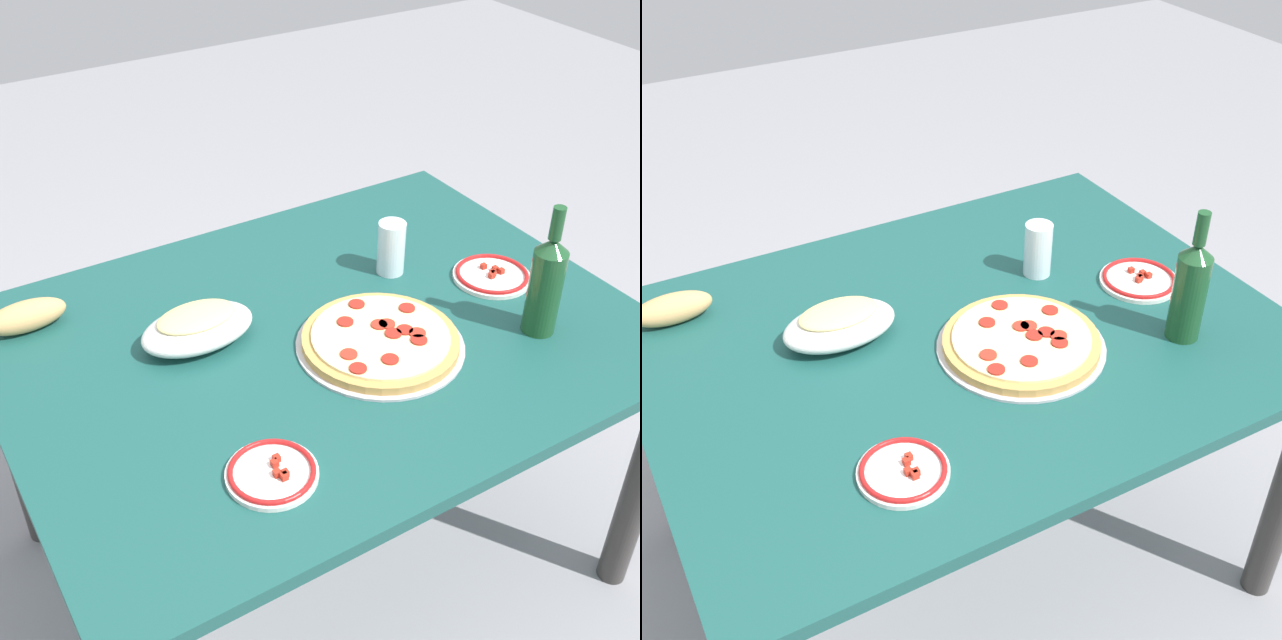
{
  "view_description": "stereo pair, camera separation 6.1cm",
  "coord_description": "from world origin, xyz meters",
  "views": [
    {
      "loc": [
        -0.72,
        -1.18,
        1.76
      ],
      "look_at": [
        0.0,
        0.0,
        0.76
      ],
      "focal_mm": 45.94,
      "sensor_mm": 36.0,
      "label": 1
    },
    {
      "loc": [
        -0.67,
        -1.21,
        1.76
      ],
      "look_at": [
        0.0,
        0.0,
        0.76
      ],
      "focal_mm": 45.94,
      "sensor_mm": 36.0,
      "label": 2
    }
  ],
  "objects": [
    {
      "name": "ground_plane",
      "position": [
        0.0,
        0.0,
        0.0
      ],
      "size": [
        8.0,
        8.0,
        0.0
      ],
      "primitive_type": "plane",
      "color": "gray",
      "rests_on": "ground"
    },
    {
      "name": "pepperoni_pizza",
      "position": [
        0.08,
        -0.11,
        0.74
      ],
      "size": [
        0.35,
        0.35,
        0.03
      ],
      "color": "#B7B7BC",
      "rests_on": "dining_table"
    },
    {
      "name": "water_glass",
      "position": [
        0.26,
        0.12,
        0.79
      ],
      "size": [
        0.06,
        0.06,
        0.13
      ],
      "primitive_type": "cylinder",
      "color": "silver",
      "rests_on": "dining_table"
    },
    {
      "name": "wine_bottle",
      "position": [
        0.4,
        -0.23,
        0.84
      ],
      "size": [
        0.07,
        0.07,
        0.29
      ],
      "color": "#194723",
      "rests_on": "dining_table"
    },
    {
      "name": "side_plate_far",
      "position": [
        0.45,
        -0.03,
        0.73
      ],
      "size": [
        0.18,
        0.18,
        0.02
      ],
      "color": "white",
      "rests_on": "dining_table"
    },
    {
      "name": "side_plate_near",
      "position": [
        -0.29,
        -0.31,
        0.73
      ],
      "size": [
        0.16,
        0.16,
        0.02
      ],
      "color": "white",
      "rests_on": "dining_table"
    },
    {
      "name": "dining_table",
      "position": [
        0.0,
        0.0,
        0.62
      ],
      "size": [
        1.32,
        1.01,
        0.73
      ],
      "color": "#194C47",
      "rests_on": "ground"
    },
    {
      "name": "baked_pasta_dish",
      "position": [
        -0.23,
        0.1,
        0.77
      ],
      "size": [
        0.24,
        0.15,
        0.08
      ],
      "color": "white",
      "rests_on": "dining_table"
    },
    {
      "name": "bread_loaf",
      "position": [
        -0.52,
        0.33,
        0.76
      ],
      "size": [
        0.17,
        0.07,
        0.06
      ],
      "primitive_type": "ellipsoid",
      "color": "tan",
      "rests_on": "dining_table"
    }
  ]
}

